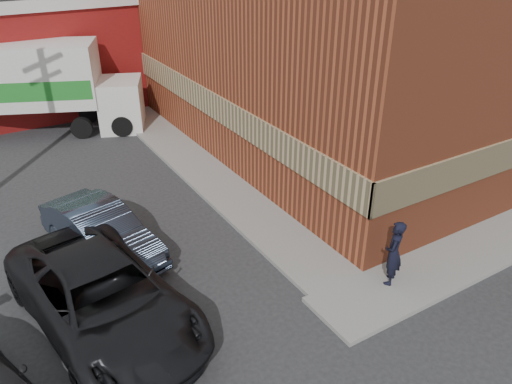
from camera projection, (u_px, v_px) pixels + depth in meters
ground at (318, 294)px, 12.63m from camera, size 90.00×90.00×0.00m
brick_building at (354, 20)px, 21.06m from camera, size 14.25×18.25×9.36m
sidewalk_west at (190, 160)px, 19.65m from camera, size 1.80×18.00×0.12m
man at (394, 253)px, 12.48m from camera, size 0.78×0.72×1.78m
sedan at (101, 232)px, 13.85m from camera, size 2.61×4.65×1.45m
suv_a at (103, 298)px, 11.26m from camera, size 3.69×6.40×1.68m
box_truck at (44, 82)px, 21.52m from camera, size 8.18×5.28×3.90m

